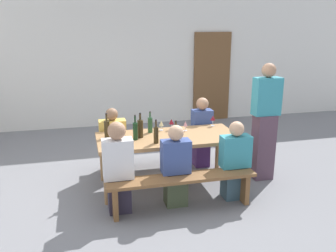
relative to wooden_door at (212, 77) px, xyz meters
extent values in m
plane|color=slate|center=(-1.92, -3.39, -1.05)|extent=(24.00, 24.00, 0.00)
cube|color=silver|center=(-1.92, 0.14, 0.55)|extent=(14.00, 0.20, 3.20)
cube|color=brown|center=(0.00, 0.00, 0.00)|extent=(0.90, 0.06, 2.10)
cube|color=#9E7247|center=(-1.92, -3.39, -0.33)|extent=(2.00, 0.89, 0.05)
cylinder|color=#9E7247|center=(-2.84, -3.77, -0.70)|extent=(0.07, 0.07, 0.70)
cylinder|color=#9E7247|center=(-1.00, -3.77, -0.70)|extent=(0.07, 0.07, 0.70)
cylinder|color=#9E7247|center=(-2.84, -3.00, -0.70)|extent=(0.07, 0.07, 0.70)
cylinder|color=#9E7247|center=(-1.00, -3.00, -0.70)|extent=(0.07, 0.07, 0.70)
cube|color=brown|center=(-1.92, -4.13, -0.62)|extent=(1.90, 0.30, 0.04)
cube|color=brown|center=(-2.77, -4.13, -0.84)|extent=(0.06, 0.24, 0.41)
cube|color=brown|center=(-1.07, -4.13, -0.84)|extent=(0.06, 0.24, 0.41)
cube|color=brown|center=(-1.92, -2.64, -0.62)|extent=(1.90, 0.30, 0.04)
cube|color=brown|center=(-2.77, -2.64, -0.84)|extent=(0.06, 0.24, 0.41)
cube|color=brown|center=(-1.07, -2.64, -0.84)|extent=(0.06, 0.24, 0.41)
cylinder|color=#332814|center=(-2.15, -3.65, -0.19)|extent=(0.07, 0.07, 0.22)
cylinder|color=#332814|center=(-2.15, -3.65, -0.03)|extent=(0.02, 0.02, 0.09)
cylinder|color=black|center=(-2.15, -3.65, 0.02)|extent=(0.03, 0.03, 0.01)
cylinder|color=#332814|center=(-2.76, -3.25, -0.18)|extent=(0.08, 0.08, 0.24)
cylinder|color=#332814|center=(-2.76, -3.25, -0.01)|extent=(0.03, 0.03, 0.10)
cylinder|color=black|center=(-2.76, -3.25, 0.05)|extent=(0.03, 0.03, 0.01)
cylinder|color=#234C2D|center=(-2.13, -3.15, -0.19)|extent=(0.07, 0.07, 0.22)
cylinder|color=#234C2D|center=(-2.13, -3.15, -0.04)|extent=(0.02, 0.02, 0.08)
cylinder|color=black|center=(-2.13, -3.15, 0.01)|extent=(0.03, 0.03, 0.01)
cylinder|color=#332814|center=(-2.31, -3.35, -0.18)|extent=(0.08, 0.08, 0.25)
cylinder|color=#332814|center=(-2.31, -3.35, 0.00)|extent=(0.03, 0.03, 0.09)
cylinder|color=black|center=(-2.31, -3.35, 0.05)|extent=(0.03, 0.03, 0.01)
cylinder|color=#143319|center=(-2.39, -3.44, -0.18)|extent=(0.07, 0.07, 0.24)
cylinder|color=#143319|center=(-2.39, -3.44, -0.01)|extent=(0.02, 0.02, 0.10)
cylinder|color=black|center=(-2.39, -3.44, 0.04)|extent=(0.03, 0.03, 0.01)
cylinder|color=#332814|center=(-1.90, -3.73, -0.19)|extent=(0.08, 0.08, 0.23)
cylinder|color=#332814|center=(-1.90, -3.73, -0.03)|extent=(0.03, 0.03, 0.08)
cylinder|color=black|center=(-1.90, -3.73, 0.01)|extent=(0.03, 0.03, 0.01)
cylinder|color=silver|center=(-1.61, -3.19, -0.30)|extent=(0.06, 0.06, 0.01)
cylinder|color=silver|center=(-1.61, -3.19, -0.26)|extent=(0.01, 0.01, 0.07)
cone|color=#D18C93|center=(-1.61, -3.19, -0.19)|extent=(0.06, 0.06, 0.08)
cylinder|color=silver|center=(-1.80, -3.10, -0.30)|extent=(0.06, 0.06, 0.01)
cylinder|color=silver|center=(-1.80, -3.10, -0.25)|extent=(0.01, 0.01, 0.09)
cone|color=maroon|center=(-1.80, -3.10, -0.17)|extent=(0.07, 0.07, 0.08)
cylinder|color=silver|center=(-1.12, -3.04, -0.30)|extent=(0.06, 0.06, 0.01)
cylinder|color=silver|center=(-1.12, -3.04, -0.25)|extent=(0.01, 0.01, 0.09)
cone|color=maroon|center=(-1.12, -3.04, -0.17)|extent=(0.08, 0.08, 0.07)
cylinder|color=silver|center=(-1.95, -3.08, -0.30)|extent=(0.06, 0.06, 0.01)
cylinder|color=silver|center=(-1.95, -3.08, -0.26)|extent=(0.01, 0.01, 0.06)
cone|color=beige|center=(-1.95, -3.08, -0.19)|extent=(0.07, 0.07, 0.08)
cylinder|color=silver|center=(-1.78, -3.29, -0.30)|extent=(0.06, 0.06, 0.01)
cylinder|color=silver|center=(-1.78, -3.29, -0.25)|extent=(0.01, 0.01, 0.08)
cone|color=maroon|center=(-1.78, -3.29, -0.18)|extent=(0.08, 0.08, 0.08)
cube|color=#2F293B|center=(-2.70, -3.98, -0.83)|extent=(0.28, 0.24, 0.45)
cube|color=silver|center=(-2.70, -3.98, -0.35)|extent=(0.37, 0.20, 0.50)
sphere|color=#A87A5B|center=(-2.70, -3.98, 0.01)|extent=(0.22, 0.22, 0.22)
cube|color=#414C33|center=(-1.97, -3.98, -0.83)|extent=(0.28, 0.24, 0.45)
cube|color=#384C8C|center=(-1.97, -3.98, -0.38)|extent=(0.37, 0.20, 0.43)
sphere|color=tan|center=(-1.97, -3.98, -0.07)|extent=(0.20, 0.20, 0.20)
cube|color=#375362|center=(-1.15, -3.98, -0.83)|extent=(0.30, 0.24, 0.45)
cube|color=teal|center=(-1.15, -3.98, -0.39)|extent=(0.39, 0.20, 0.43)
sphere|color=tan|center=(-1.15, -3.98, -0.08)|extent=(0.20, 0.20, 0.20)
cube|color=#372D35|center=(-2.65, -2.79, -0.83)|extent=(0.30, 0.24, 0.45)
cube|color=gold|center=(-2.65, -2.79, -0.39)|extent=(0.41, 0.20, 0.43)
sphere|color=#846047|center=(-2.65, -2.79, -0.08)|extent=(0.19, 0.19, 0.19)
cube|color=#472664|center=(-1.21, -2.79, -0.83)|extent=(0.24, 0.24, 0.45)
cube|color=#384C8C|center=(-1.21, -2.79, -0.35)|extent=(0.32, 0.20, 0.50)
sphere|color=#A87A5B|center=(-1.21, -2.79, 0.00)|extent=(0.20, 0.20, 0.20)
cube|color=#563C4C|center=(-0.47, -3.48, -0.55)|extent=(0.29, 0.24, 1.00)
cube|color=teal|center=(-0.47, -3.48, 0.22)|extent=(0.39, 0.20, 0.55)
sphere|color=#A87A5B|center=(-0.47, -3.48, 0.60)|extent=(0.21, 0.21, 0.21)
camera|label=1|loc=(-3.08, -8.09, 1.24)|focal=38.29mm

